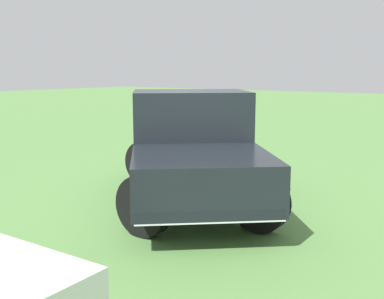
% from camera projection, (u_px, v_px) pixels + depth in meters
% --- Properties ---
extents(ground_plane, '(80.00, 80.00, 0.00)m').
position_uv_depth(ground_plane, '(187.00, 201.00, 7.83)').
color(ground_plane, '#5B8C47').
extents(pickup_truck, '(4.40, 4.68, 1.83)m').
position_uv_depth(pickup_truck, '(191.00, 145.00, 7.69)').
color(pickup_truck, black).
rests_on(pickup_truck, ground_plane).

